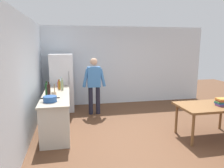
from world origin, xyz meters
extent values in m
plane|color=brown|center=(0.00, 0.00, 0.00)|extent=(14.00, 14.00, 0.00)
cube|color=silver|center=(0.00, 3.00, 1.35)|extent=(6.40, 0.12, 2.70)
cube|color=silver|center=(-2.60, 0.20, 1.35)|extent=(0.12, 5.60, 2.70)
cube|color=beige|center=(-2.00, 0.80, 0.43)|extent=(0.60, 2.12, 0.86)
cube|color=#B2A893|center=(-2.00, 0.80, 0.88)|extent=(0.64, 2.20, 0.04)
cube|color=white|center=(-1.90, 2.40, 0.90)|extent=(0.70, 0.64, 1.80)
cylinder|color=#B2B2B7|center=(-1.68, 2.06, 1.10)|extent=(0.02, 0.02, 0.40)
cylinder|color=#1E1E2D|center=(-1.06, 1.85, 0.42)|extent=(0.13, 0.13, 0.84)
cylinder|color=#1E1E2D|center=(-0.84, 1.85, 0.42)|extent=(0.13, 0.13, 0.84)
cube|color=#3D75B7|center=(-0.95, 1.85, 1.14)|extent=(0.38, 0.22, 0.60)
sphere|color=tan|center=(-0.95, 1.85, 1.59)|extent=(0.22, 0.22, 0.22)
cylinder|color=#3D75B7|center=(-1.20, 1.81, 1.12)|extent=(0.20, 0.09, 0.55)
cylinder|color=#3D75B7|center=(-0.70, 1.81, 1.12)|extent=(0.20, 0.09, 0.55)
cube|color=brown|center=(1.40, -0.30, 0.72)|extent=(1.40, 0.90, 0.05)
cylinder|color=brown|center=(0.80, -0.65, 0.35)|extent=(0.06, 0.06, 0.70)
cylinder|color=brown|center=(0.80, 0.05, 0.35)|extent=(0.06, 0.06, 0.70)
cylinder|color=brown|center=(2.00, 0.05, 0.35)|extent=(0.06, 0.06, 0.70)
cylinder|color=#285193|center=(-2.08, 0.13, 0.96)|extent=(0.28, 0.28, 0.12)
cube|color=black|center=(-2.25, 0.13, 0.98)|extent=(0.06, 0.03, 0.02)
cube|color=black|center=(-1.91, 0.13, 0.98)|extent=(0.06, 0.03, 0.02)
cylinder|color=tan|center=(-2.02, 0.46, 0.97)|extent=(0.11, 0.11, 0.14)
cylinder|color=olive|center=(-2.00, 0.47, 1.11)|extent=(0.02, 0.05, 0.22)
cylinder|color=olive|center=(-2.00, 0.46, 1.11)|extent=(0.02, 0.04, 0.22)
cylinder|color=gray|center=(-1.86, 1.30, 1.03)|extent=(0.06, 0.06, 0.26)
cylinder|color=gray|center=(-1.86, 1.30, 1.19)|extent=(0.02, 0.02, 0.06)
cylinder|color=#B22319|center=(-1.96, 1.55, 0.99)|extent=(0.06, 0.06, 0.18)
cylinder|color=#B22319|center=(-1.96, 1.55, 1.11)|extent=(0.02, 0.02, 0.06)
cylinder|color=silver|center=(-1.90, 1.70, 1.02)|extent=(0.07, 0.07, 0.24)
cylinder|color=silver|center=(-1.90, 1.70, 1.17)|extent=(0.03, 0.03, 0.06)
cylinder|color=black|center=(-2.14, 0.64, 1.04)|extent=(0.08, 0.08, 0.28)
cylinder|color=black|center=(-2.14, 0.64, 1.21)|extent=(0.03, 0.03, 0.06)
cylinder|color=#1E5123|center=(-2.20, 0.76, 1.04)|extent=(0.08, 0.08, 0.28)
cylinder|color=#1E5123|center=(-2.20, 0.76, 1.21)|extent=(0.03, 0.03, 0.06)
cylinder|color=#996619|center=(-1.93, 1.37, 1.01)|extent=(0.06, 0.06, 0.22)
cylinder|color=#996619|center=(-1.93, 1.37, 1.15)|extent=(0.03, 0.03, 0.06)
cube|color=#753D7F|center=(1.64, -0.40, 0.77)|extent=(0.24, 0.16, 0.04)
cube|color=#284C8E|center=(1.62, -0.38, 0.80)|extent=(0.20, 0.20, 0.03)
cube|color=#387A47|center=(1.64, -0.38, 0.83)|extent=(0.27, 0.15, 0.03)
cube|color=#B22D28|center=(1.65, -0.37, 0.86)|extent=(0.22, 0.18, 0.03)
cube|color=orange|center=(1.63, -0.39, 0.90)|extent=(0.22, 0.19, 0.04)
camera|label=1|loc=(-1.66, -4.39, 2.09)|focal=34.25mm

